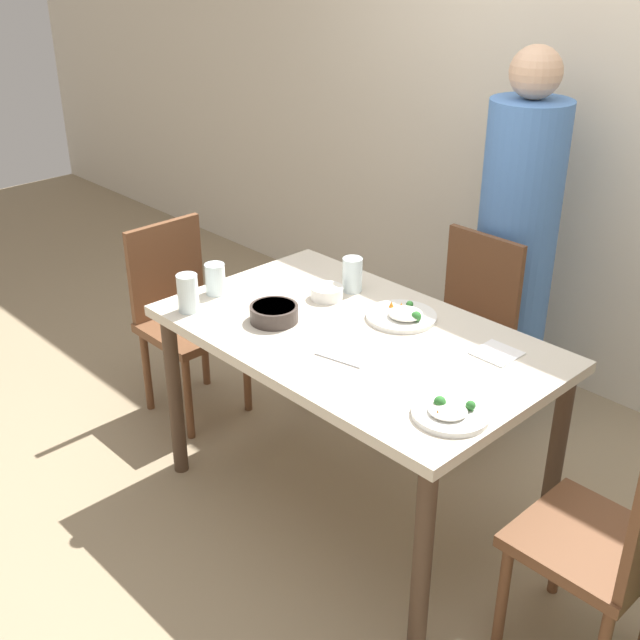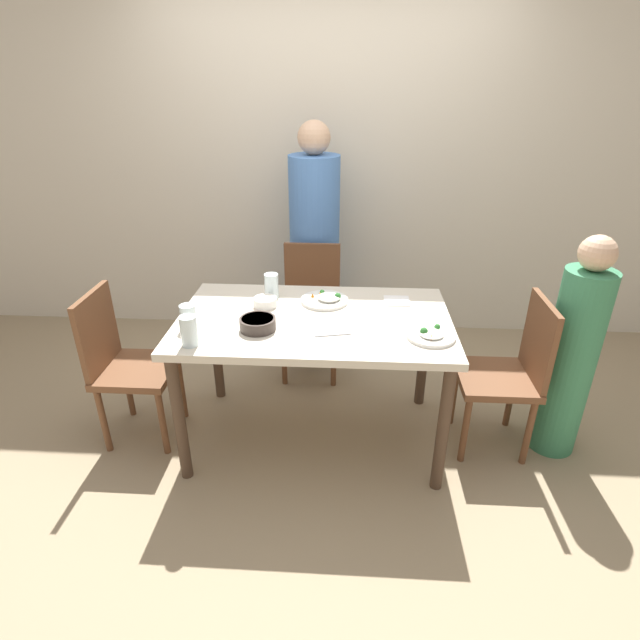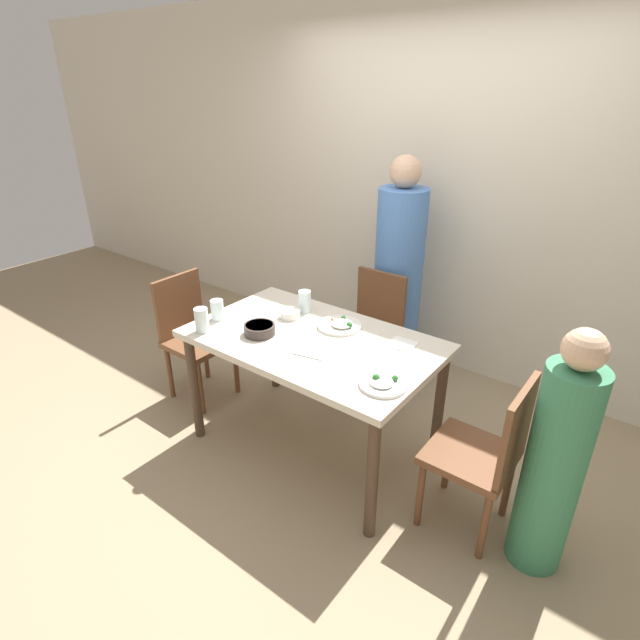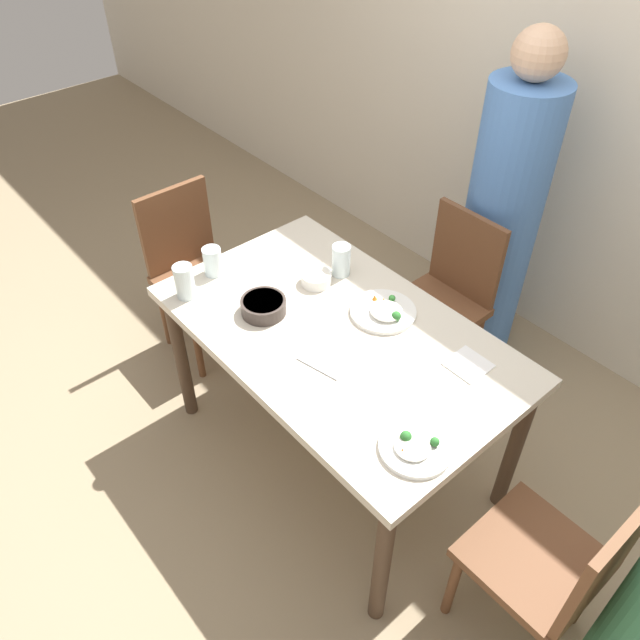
{
  "view_description": "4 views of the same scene",
  "coord_description": "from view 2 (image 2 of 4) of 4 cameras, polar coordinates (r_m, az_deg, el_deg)",
  "views": [
    {
      "loc": [
        1.75,
        -1.84,
        2.08
      ],
      "look_at": [
        -0.09,
        -0.09,
        0.81
      ],
      "focal_mm": 45.0,
      "sensor_mm": 36.0,
      "label": 1
    },
    {
      "loc": [
        0.17,
        -2.32,
        1.89
      ],
      "look_at": [
        0.04,
        -0.09,
        0.8
      ],
      "focal_mm": 28.0,
      "sensor_mm": 36.0,
      "label": 2
    },
    {
      "loc": [
        1.55,
        -1.96,
        2.08
      ],
      "look_at": [
        0.1,
        -0.06,
        0.93
      ],
      "focal_mm": 28.0,
      "sensor_mm": 36.0,
      "label": 3
    },
    {
      "loc": [
        1.29,
        -1.19,
        2.37
      ],
      "look_at": [
        -0.09,
        -0.02,
        0.77
      ],
      "focal_mm": 35.0,
      "sensor_mm": 36.0,
      "label": 4
    }
  ],
  "objects": [
    {
      "name": "wall_back",
      "position": [
        3.84,
        0.93,
        18.07
      ],
      "size": [
        10.0,
        0.06,
        2.7
      ],
      "color": "beige",
      "rests_on": "ground_plane"
    },
    {
      "name": "napkin_folded",
      "position": [
        2.8,
        8.78,
        2.18
      ],
      "size": [
        0.14,
        0.14,
        0.01
      ],
      "color": "white",
      "rests_on": "dining_table"
    },
    {
      "name": "glass_water_center",
      "position": [
        2.37,
        -14.74,
        -1.22
      ],
      "size": [
        0.08,
        0.08,
        0.15
      ],
      "color": "silver",
      "rests_on": "dining_table"
    },
    {
      "name": "glass_water_short",
      "position": [
        2.81,
        -5.56,
        3.91
      ],
      "size": [
        0.08,
        0.08,
        0.14
      ],
      "color": "silver",
      "rests_on": "dining_table"
    },
    {
      "name": "person_child",
      "position": [
        2.91,
        26.73,
        -3.82
      ],
      "size": [
        0.25,
        0.25,
        1.23
      ],
      "color": "#387F56",
      "rests_on": "ground_plane"
    },
    {
      "name": "fork_steel",
      "position": [
        2.41,
        1.49,
        -1.65
      ],
      "size": [
        0.18,
        0.06,
        0.01
      ],
      "color": "silver",
      "rests_on": "dining_table"
    },
    {
      "name": "chair_adult_spot",
      "position": [
        3.4,
        -1.02,
        1.65
      ],
      "size": [
        0.4,
        0.4,
        0.88
      ],
      "color": "brown",
      "rests_on": "ground_plane"
    },
    {
      "name": "glass_water_tall",
      "position": [
        2.53,
        -14.81,
        0.35
      ],
      "size": [
        0.08,
        0.08,
        0.12
      ],
      "color": "silver",
      "rests_on": "dining_table"
    },
    {
      "name": "plate_rice_adult",
      "position": [
        2.75,
        0.67,
        2.38
      ],
      "size": [
        0.26,
        0.26,
        0.06
      ],
      "color": "white",
      "rests_on": "dining_table"
    },
    {
      "name": "bowl_curry",
      "position": [
        2.47,
        -7.13,
        -0.38
      ],
      "size": [
        0.18,
        0.18,
        0.06
      ],
      "color": "#3D332D",
      "rests_on": "dining_table"
    },
    {
      "name": "dining_table",
      "position": [
        2.62,
        -0.67,
        -1.42
      ],
      "size": [
        1.41,
        0.85,
        0.76
      ],
      "color": "beige",
      "rests_on": "ground_plane"
    },
    {
      "name": "bowl_rice_small",
      "position": [
        2.72,
        -6.26,
        2.1
      ],
      "size": [
        0.13,
        0.13,
        0.05
      ],
      "color": "white",
      "rests_on": "dining_table"
    },
    {
      "name": "ground_plane",
      "position": [
        3.0,
        -0.6,
        -12.96
      ],
      "size": [
        10.0,
        10.0,
        0.0
      ],
      "primitive_type": "plane",
      "color": "#998466"
    },
    {
      "name": "plate_rice_child",
      "position": [
        2.44,
        12.54,
        -1.67
      ],
      "size": [
        0.23,
        0.23,
        0.06
      ],
      "color": "white",
      "rests_on": "dining_table"
    },
    {
      "name": "chair_empty_left",
      "position": [
        2.95,
        -21.45,
        -4.45
      ],
      "size": [
        0.4,
        0.4,
        0.88
      ],
      "rotation": [
        0.0,
        0.0,
        1.57
      ],
      "color": "brown",
      "rests_on": "ground_plane"
    },
    {
      "name": "person_adult",
      "position": [
        3.62,
        -0.63,
        7.9
      ],
      "size": [
        0.35,
        0.35,
        1.64
      ],
      "color": "#5184D1",
      "rests_on": "ground_plane"
    },
    {
      "name": "chair_child_spot",
      "position": [
        2.85,
        20.87,
        -5.4
      ],
      "size": [
        0.4,
        0.4,
        0.88
      ],
      "rotation": [
        0.0,
        0.0,
        -1.57
      ],
      "color": "brown",
      "rests_on": "ground_plane"
    }
  ]
}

